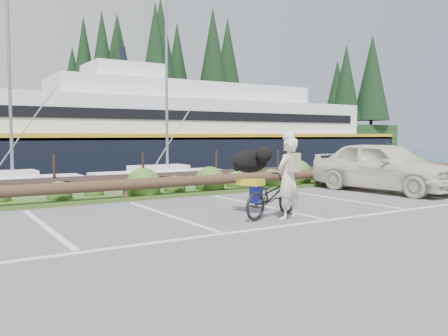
{
  "coord_description": "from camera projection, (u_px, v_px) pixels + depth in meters",
  "views": [
    {
      "loc": [
        -4.49,
        -7.58,
        1.79
      ],
      "look_at": [
        0.75,
        0.8,
        1.1
      ],
      "focal_mm": 38.0,
      "sensor_mm": 36.0,
      "label": 1
    }
  ],
  "objects": [
    {
      "name": "vegetation_strip",
      "position": [
        117.0,
        197.0,
        13.39
      ],
      "size": [
        34.0,
        1.6,
        0.1
      ],
      "primitive_type": "cube",
      "color": "#3D5B21",
      "rests_on": "ground"
    },
    {
      "name": "parked_car",
      "position": [
        384.0,
        166.0,
        14.95
      ],
      "size": [
        2.43,
        4.89,
        1.6
      ],
      "primitive_type": "imported",
      "rotation": [
        0.0,
        0.0,
        0.12
      ],
      "color": "beige",
      "rests_on": "ground"
    },
    {
      "name": "ground",
      "position": [
        212.0,
        230.0,
        8.91
      ],
      "size": [
        72.0,
        72.0,
        0.0
      ],
      "primitive_type": "plane",
      "color": "#57575A"
    },
    {
      "name": "cyclist",
      "position": [
        288.0,
        179.0,
        9.99
      ],
      "size": [
        0.73,
        0.59,
        1.74
      ],
      "primitive_type": "imported",
      "rotation": [
        0.0,
        0.0,
        3.44
      ],
      "color": "beige",
      "rests_on": "ground"
    },
    {
      "name": "dog",
      "position": [
        251.0,
        161.0,
        10.61
      ],
      "size": [
        0.69,
        1.0,
        0.52
      ],
      "primitive_type": "ellipsoid",
      "rotation": [
        0.0,
        0.0,
        1.87
      ],
      "color": "black",
      "rests_on": "bicycle"
    },
    {
      "name": "bicycle",
      "position": [
        271.0,
        196.0,
        10.29
      ],
      "size": [
        1.9,
        1.13,
        0.94
      ],
      "primitive_type": "imported",
      "rotation": [
        0.0,
        0.0,
        1.87
      ],
      "color": "black",
      "rests_on": "ground"
    },
    {
      "name": "log_rail",
      "position": [
        126.0,
        201.0,
        12.8
      ],
      "size": [
        32.0,
        0.3,
        0.6
      ],
      "primitive_type": null,
      "color": "#443021",
      "rests_on": "ground"
    }
  ]
}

